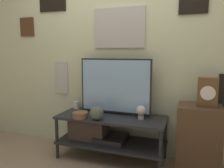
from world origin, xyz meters
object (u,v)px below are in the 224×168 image
(decorative_bust, at_px, (141,111))
(mantel_clock, at_px, (207,92))
(television, at_px, (115,86))
(vase_wide_bowl, at_px, (80,115))
(candle_jar, at_px, (76,105))
(vase_round_glass, at_px, (97,113))

(decorative_bust, xyz_separation_m, mantel_clock, (0.69, 0.05, 0.26))
(television, bearing_deg, vase_wide_bowl, -139.03)
(vase_wide_bowl, xyz_separation_m, candle_jar, (-0.25, 0.36, 0.02))
(candle_jar, relative_size, decorative_bust, 0.65)
(mantel_clock, bearing_deg, vase_wide_bowl, -170.44)
(candle_jar, height_order, decorative_bust, decorative_bust)
(mantel_clock, bearing_deg, candle_jar, 175.51)
(decorative_bust, bearing_deg, vase_wide_bowl, -165.25)
(vase_round_glass, xyz_separation_m, decorative_bust, (0.47, 0.18, 0.01))
(vase_round_glass, xyz_separation_m, mantel_clock, (1.16, 0.23, 0.27))
(decorative_bust, relative_size, mantel_clock, 0.52)
(vase_round_glass, relative_size, candle_jar, 1.53)
(television, relative_size, candle_jar, 8.62)
(decorative_bust, distance_m, mantel_clock, 0.74)
(decorative_bust, bearing_deg, mantel_clock, 4.23)
(vase_wide_bowl, bearing_deg, television, 40.97)
(television, bearing_deg, mantel_clock, -3.23)
(decorative_bust, height_order, mantel_clock, mantel_clock)
(vase_round_glass, height_order, vase_wide_bowl, vase_round_glass)
(television, height_order, vase_wide_bowl, television)
(television, distance_m, mantel_clock, 1.04)
(television, distance_m, vase_round_glass, 0.42)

